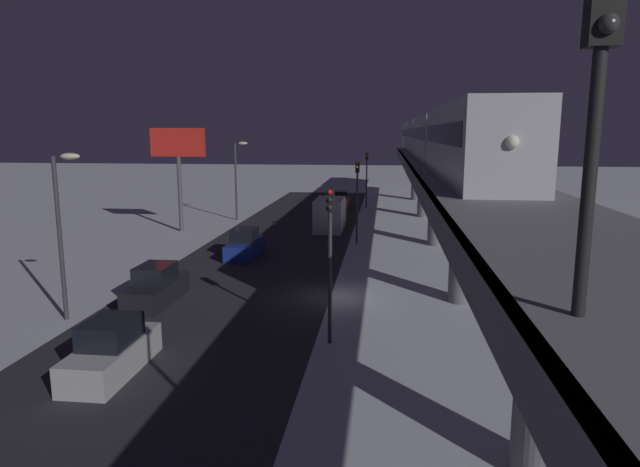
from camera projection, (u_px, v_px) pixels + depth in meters
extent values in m
plane|color=silver|center=(333.00, 297.00, 29.29)|extent=(240.00, 240.00, 0.00)
cube|color=#28282D|center=(229.00, 293.00, 29.93)|extent=(11.00, 102.76, 0.01)
cube|color=slate|center=(467.00, 185.00, 27.46)|extent=(5.00, 102.76, 0.80)
cube|color=#38383D|center=(418.00, 185.00, 27.73)|extent=(0.24, 100.71, 0.80)
cylinder|color=slate|center=(417.00, 178.00, 71.06)|extent=(1.40, 1.40, 5.56)
cylinder|color=slate|center=(425.00, 190.00, 56.72)|extent=(1.40, 1.40, 5.56)
cylinder|color=slate|center=(438.00, 209.00, 42.37)|extent=(1.40, 1.40, 5.56)
cylinder|color=slate|center=(464.00, 248.00, 28.03)|extent=(1.40, 1.40, 5.56)
cylinder|color=slate|center=(545.00, 370.00, 13.68)|extent=(1.40, 1.40, 5.56)
cube|color=#B7BABF|center=(470.00, 142.00, 26.63)|extent=(2.90, 18.00, 3.40)
cube|color=black|center=(471.00, 134.00, 26.56)|extent=(2.94, 16.20, 0.90)
cube|color=#B7BABF|center=(436.00, 138.00, 44.80)|extent=(2.90, 18.00, 3.40)
cube|color=black|center=(436.00, 133.00, 44.73)|extent=(2.94, 16.20, 0.90)
cube|color=#B7BABF|center=(422.00, 137.00, 62.98)|extent=(2.90, 18.00, 3.40)
cube|color=black|center=(422.00, 133.00, 62.91)|extent=(2.94, 16.20, 0.90)
cube|color=#B7BABF|center=(414.00, 136.00, 81.15)|extent=(2.90, 18.00, 3.40)
cube|color=black|center=(414.00, 133.00, 81.08)|extent=(2.94, 16.20, 0.90)
sphere|color=white|center=(512.00, 142.00, 17.76)|extent=(0.44, 0.44, 0.44)
cylinder|color=black|center=(589.00, 183.00, 6.42)|extent=(0.16, 0.16, 3.20)
cube|color=black|center=(605.00, 4.00, 6.07)|extent=(0.36, 0.28, 0.90)
sphere|color=#333333|center=(608.00, 24.00, 5.96)|extent=(0.22, 0.22, 0.22)
cube|color=black|center=(156.00, 292.00, 28.23)|extent=(1.80, 4.68, 1.10)
cube|color=black|center=(155.00, 273.00, 28.05)|extent=(1.58, 2.24, 0.87)
cube|color=navy|center=(245.00, 249.00, 38.74)|extent=(1.80, 4.67, 1.10)
cube|color=black|center=(244.00, 235.00, 38.56)|extent=(1.58, 2.24, 0.87)
cube|color=#A51E1E|center=(341.00, 203.00, 63.66)|extent=(1.80, 4.52, 1.10)
cube|color=black|center=(341.00, 195.00, 63.48)|extent=(1.58, 2.17, 0.87)
cube|color=#B2B2B7|center=(112.00, 357.00, 20.02)|extent=(1.80, 4.63, 1.10)
cube|color=black|center=(110.00, 331.00, 19.85)|extent=(1.58, 2.22, 0.87)
cube|color=gold|center=(333.00, 211.00, 52.72)|extent=(2.30, 2.20, 2.40)
cube|color=silver|center=(329.00, 215.00, 48.97)|extent=(2.40, 5.00, 2.80)
cylinder|color=#2D2D2D|center=(330.00, 278.00, 22.39)|extent=(0.16, 0.16, 5.50)
cube|color=black|center=(330.00, 199.00, 21.82)|extent=(0.32, 0.32, 0.90)
sphere|color=red|center=(330.00, 192.00, 21.59)|extent=(0.20, 0.20, 0.20)
sphere|color=black|center=(330.00, 200.00, 21.64)|extent=(0.20, 0.20, 0.20)
sphere|color=black|center=(330.00, 207.00, 21.70)|extent=(0.20, 0.20, 0.20)
cylinder|color=#2D2D2D|center=(357.00, 208.00, 42.96)|extent=(0.16, 0.16, 5.50)
cube|color=black|center=(357.00, 167.00, 42.39)|extent=(0.32, 0.32, 0.90)
sphere|color=black|center=(357.00, 163.00, 42.16)|extent=(0.20, 0.20, 0.20)
sphere|color=yellow|center=(357.00, 167.00, 42.22)|extent=(0.20, 0.20, 0.20)
sphere|color=black|center=(357.00, 171.00, 42.27)|extent=(0.20, 0.20, 0.20)
cylinder|color=#2D2D2D|center=(367.00, 184.00, 63.54)|extent=(0.16, 0.16, 5.50)
cube|color=black|center=(367.00, 156.00, 62.96)|extent=(0.32, 0.32, 0.90)
sphere|color=black|center=(367.00, 153.00, 62.73)|extent=(0.20, 0.20, 0.20)
sphere|color=yellow|center=(367.00, 156.00, 62.79)|extent=(0.20, 0.20, 0.20)
sphere|color=black|center=(367.00, 158.00, 62.84)|extent=(0.20, 0.20, 0.20)
cylinder|color=#4C4C51|center=(180.00, 194.00, 48.26)|extent=(0.36, 0.36, 6.50)
cube|color=red|center=(178.00, 142.00, 47.46)|extent=(4.80, 0.30, 2.40)
cylinder|color=#38383D|center=(60.00, 240.00, 25.10)|extent=(0.20, 0.20, 7.50)
ellipsoid|color=#F4E5B2|center=(70.00, 156.00, 24.34)|extent=(0.90, 0.44, 0.30)
cylinder|color=#38383D|center=(236.00, 182.00, 54.41)|extent=(0.20, 0.20, 7.50)
ellipsoid|color=#F4E5B2|center=(243.00, 143.00, 53.65)|extent=(0.90, 0.44, 0.30)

